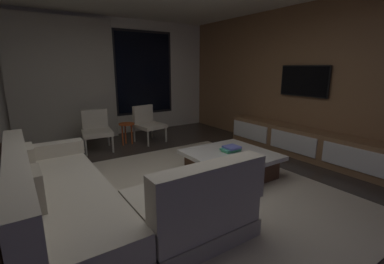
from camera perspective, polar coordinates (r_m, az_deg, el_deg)
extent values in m
plane|color=#332B26|center=(3.50, -4.53, -13.58)|extent=(9.20, 9.20, 0.00)
cube|color=silver|center=(6.56, -21.00, 10.61)|extent=(6.60, 0.12, 2.70)
cube|color=black|center=(6.91, -10.20, 12.23)|extent=(1.52, 0.02, 2.02)
cube|color=black|center=(6.90, -10.14, 12.22)|extent=(1.40, 0.03, 1.90)
cube|color=#BCB5A3|center=(6.28, -25.51, 9.64)|extent=(2.10, 0.12, 2.60)
cube|color=#8E6642|center=(5.32, 25.65, 9.68)|extent=(0.12, 7.80, 2.70)
cube|color=beige|center=(3.58, 1.27, -12.71)|extent=(3.20, 3.80, 0.01)
cube|color=#B1A997|center=(3.18, -25.23, -16.07)|extent=(0.90, 2.50, 0.18)
cube|color=beige|center=(3.08, -25.64, -12.65)|extent=(0.86, 2.42, 0.24)
cube|color=beige|center=(2.95, -33.05, -8.01)|extent=(0.20, 2.50, 0.40)
cube|color=beige|center=(4.09, -28.43, -3.45)|extent=(0.90, 0.20, 0.18)
cube|color=#B1A997|center=(2.80, -0.92, -18.91)|extent=(1.10, 0.90, 0.18)
cube|color=beige|center=(2.69, -0.93, -15.14)|extent=(1.07, 0.86, 0.24)
cube|color=beige|center=(2.29, 3.90, -11.59)|extent=(1.10, 0.20, 0.40)
cube|color=beige|center=(3.48, -31.25, -5.37)|extent=(0.10, 0.36, 0.36)
cube|color=#B2A893|center=(2.68, -30.17, -10.58)|extent=(0.10, 0.36, 0.36)
cube|color=#492D1D|center=(4.09, 8.18, -7.23)|extent=(1.00, 1.00, 0.30)
cube|color=white|center=(4.03, 8.26, -4.83)|extent=(1.16, 1.16, 0.06)
cube|color=#45C070|center=(4.09, 8.35, -3.95)|extent=(0.27, 0.15, 0.02)
cube|color=#43AD89|center=(4.08, 8.22, -3.62)|extent=(0.28, 0.18, 0.03)
cube|color=#676FCE|center=(4.08, 8.45, -3.20)|extent=(0.22, 0.21, 0.03)
cylinder|color=#B2ADA0|center=(5.85, -5.54, -0.42)|extent=(0.04, 0.04, 0.36)
cylinder|color=#B2ADA0|center=(5.57, -9.33, -1.27)|extent=(0.04, 0.04, 0.36)
cylinder|color=#B2ADA0|center=(6.24, -8.48, 0.36)|extent=(0.04, 0.04, 0.36)
cylinder|color=#B2ADA0|center=(5.97, -12.16, -0.39)|extent=(0.04, 0.04, 0.36)
cube|color=beige|center=(5.86, -8.95, 1.30)|extent=(0.64, 0.66, 0.08)
cube|color=beige|center=(6.01, -10.39, 3.78)|extent=(0.49, 0.17, 0.38)
cylinder|color=#B2ADA0|center=(5.33, -16.51, -2.36)|extent=(0.04, 0.04, 0.36)
cylinder|color=#B2ADA0|center=(5.28, -21.65, -2.91)|extent=(0.04, 0.04, 0.36)
cylinder|color=#B2ADA0|center=(5.80, -17.32, -1.11)|extent=(0.04, 0.04, 0.36)
cylinder|color=#B2ADA0|center=(5.76, -22.03, -1.61)|extent=(0.04, 0.04, 0.36)
cube|color=beige|center=(5.49, -19.53, -0.16)|extent=(0.62, 0.63, 0.08)
cube|color=beige|center=(5.68, -19.99, 2.62)|extent=(0.49, 0.15, 0.38)
cylinder|color=#BF4C1E|center=(5.74, -14.56, -0.58)|extent=(0.03, 0.03, 0.46)
cylinder|color=#BF4C1E|center=(5.80, -12.71, -0.31)|extent=(0.03, 0.03, 0.46)
cylinder|color=#BF4C1E|center=(5.86, -13.98, -0.25)|extent=(0.03, 0.03, 0.46)
cylinder|color=#BF4C1E|center=(5.72, -13.75, 1.67)|extent=(0.32, 0.32, 0.02)
cube|color=#8E6642|center=(5.30, 21.97, -1.97)|extent=(0.44, 3.10, 0.52)
cube|color=white|center=(4.62, 31.07, -4.88)|extent=(0.02, 0.93, 0.33)
cube|color=white|center=(5.11, 20.52, -2.10)|extent=(0.02, 0.93, 0.33)
cube|color=white|center=(5.75, 12.11, 0.17)|extent=(0.02, 0.93, 0.33)
cube|color=#39281A|center=(4.90, 29.76, -5.75)|extent=(0.33, 0.68, 0.19)
cube|color=#9A9C86|center=(4.81, 32.51, -6.52)|extent=(0.03, 0.04, 0.18)
cube|color=#4BCF45|center=(4.85, 31.39, -6.26)|extent=(0.03, 0.04, 0.18)
cube|color=#874252|center=(4.89, 30.27, -6.13)|extent=(0.03, 0.04, 0.15)
cube|color=#5AA14A|center=(4.93, 29.20, -5.76)|extent=(0.03, 0.04, 0.16)
cube|color=gray|center=(4.97, 28.14, -5.53)|extent=(0.03, 0.04, 0.15)
cube|color=#6A91B7|center=(5.02, 27.11, -5.17)|extent=(0.03, 0.04, 0.17)
cube|color=black|center=(5.36, 22.75, 9.98)|extent=(0.04, 0.96, 0.56)
cube|color=black|center=(5.36, 22.73, 9.98)|extent=(0.05, 0.92, 0.52)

